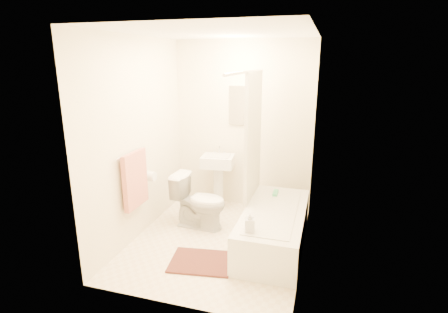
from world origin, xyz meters
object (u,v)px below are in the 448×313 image
(toilet, at_px, (200,202))
(soap_bottle, at_px, (250,222))
(sink, at_px, (218,180))
(bath_mat, at_px, (201,262))
(bathtub, at_px, (274,228))

(toilet, bearing_deg, soap_bottle, -129.71)
(sink, height_order, bath_mat, sink)
(soap_bottle, bearing_deg, sink, 118.92)
(toilet, distance_m, bath_mat, 0.93)
(toilet, xyz_separation_m, bath_mat, (0.32, -0.81, -0.34))
(soap_bottle, bearing_deg, bathtub, 74.35)
(sink, bearing_deg, bathtub, -48.08)
(bathtub, relative_size, soap_bottle, 7.39)
(toilet, relative_size, bath_mat, 1.07)
(bath_mat, distance_m, soap_bottle, 0.75)
(bath_mat, bearing_deg, bathtub, 41.22)
(toilet, bearing_deg, sink, -0.86)
(toilet, distance_m, sink, 0.65)
(toilet, height_order, sink, sink)
(toilet, distance_m, soap_bottle, 1.17)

